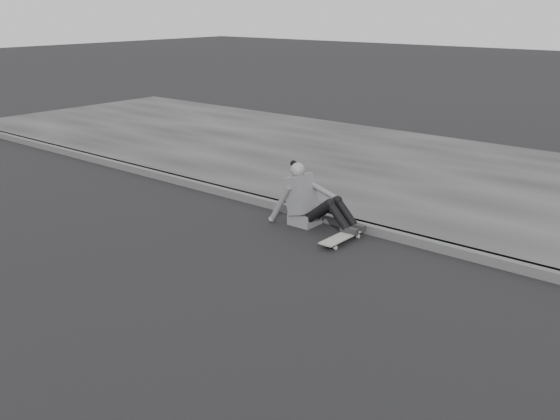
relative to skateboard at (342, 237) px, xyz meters
The scene contains 5 objects.
ground 2.08m from the skateboard, 80.81° to the right, with size 80.00×80.00×0.00m, color black.
curb 0.63m from the skateboard, 58.13° to the left, with size 24.00×0.16×0.12m, color #474747.
sidewalk 3.57m from the skateboard, 84.67° to the left, with size 24.00×6.00×0.12m, color #333333.
skateboard is the anchor object (origin of this frame).
seated_woman 0.83m from the skateboard, 161.47° to the left, with size 1.38×0.46×0.88m.
Camera 1 is at (3.82, -4.23, 2.92)m, focal length 40.00 mm.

